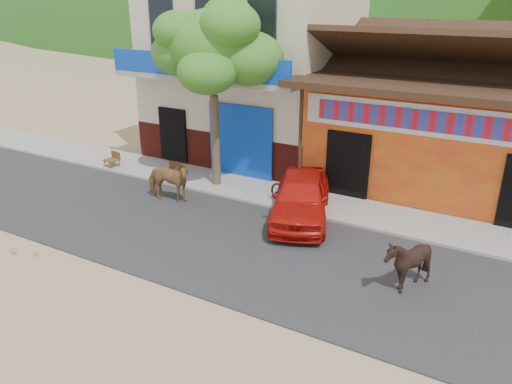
# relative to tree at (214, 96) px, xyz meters

# --- Properties ---
(ground) EXTENTS (120.00, 120.00, 0.00)m
(ground) POSITION_rel_tree_xyz_m (4.60, -5.80, -3.12)
(ground) COLOR #9E825B
(ground) RESTS_ON ground
(road) EXTENTS (60.00, 5.00, 0.04)m
(road) POSITION_rel_tree_xyz_m (4.60, -3.30, -3.10)
(road) COLOR #28282B
(road) RESTS_ON ground
(sidewalk) EXTENTS (60.00, 2.00, 0.12)m
(sidewalk) POSITION_rel_tree_xyz_m (4.60, 0.20, -3.06)
(sidewalk) COLOR gray
(sidewalk) RESTS_ON ground
(dance_club) EXTENTS (8.00, 6.00, 3.60)m
(dance_club) POSITION_rel_tree_xyz_m (6.60, 4.20, -1.32)
(dance_club) COLOR orange
(dance_club) RESTS_ON ground
(cafe_building) EXTENTS (7.00, 6.00, 7.00)m
(cafe_building) POSITION_rel_tree_xyz_m (-0.90, 4.20, 0.38)
(cafe_building) COLOR beige
(cafe_building) RESTS_ON ground
(tree) EXTENTS (3.00, 3.00, 6.00)m
(tree) POSITION_rel_tree_xyz_m (0.00, 0.00, 0.00)
(tree) COLOR #2D721E
(tree) RESTS_ON sidewalk
(cow_tan) EXTENTS (1.73, 0.97, 1.39)m
(cow_tan) POSITION_rel_tree_xyz_m (-0.55, -1.89, -2.38)
(cow_tan) COLOR olive
(cow_tan) RESTS_ON road
(cow_dark) EXTENTS (1.46, 1.39, 1.29)m
(cow_dark) POSITION_rel_tree_xyz_m (7.22, -3.27, -2.43)
(cow_dark) COLOR black
(cow_dark) RESTS_ON road
(red_car) EXTENTS (2.85, 4.25, 1.34)m
(red_car) POSITION_rel_tree_xyz_m (3.60, -1.00, -2.41)
(red_car) COLOR red
(red_car) RESTS_ON road
(scooter) EXTENTS (1.86, 1.07, 0.93)m
(scooter) POSITION_rel_tree_xyz_m (3.10, -0.50, -2.54)
(scooter) COLOR black
(scooter) RESTS_ON sidewalk
(cafe_chair_left) EXTENTS (0.54, 0.54, 1.01)m
(cafe_chair_left) POSITION_rel_tree_xyz_m (-4.40, -0.45, -2.49)
(cafe_chair_left) COLOR #4D3719
(cafe_chair_left) RESTS_ON sidewalk
(cafe_chair_right) EXTENTS (0.49, 0.49, 0.89)m
(cafe_chair_right) POSITION_rel_tree_xyz_m (-1.80, -0.13, -2.55)
(cafe_chair_right) COLOR #4C2919
(cafe_chair_right) RESTS_ON sidewalk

